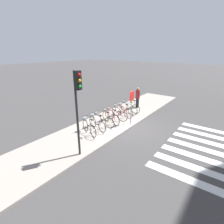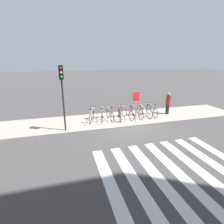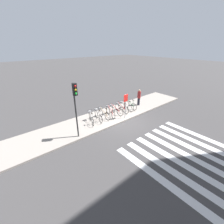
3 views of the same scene
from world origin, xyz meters
The scene contains 14 objects.
ground_plane centered at (0.00, 0.00, 0.00)m, with size 120.00×120.00×0.00m, color #423F3F.
sidewalk centered at (0.00, 1.58, 0.06)m, with size 17.77×3.16×0.12m.
road_crosswalk centered at (0.00, -6.39, 0.00)m, with size 5.85×8.00×0.01m.
parked_bicycle_0 centered at (-2.27, 1.51, 0.57)m, with size 0.68×1.57×1.02m.
parked_bicycle_1 centered at (-1.57, 1.53, 0.57)m, with size 0.54×1.62×1.02m.
parked_bicycle_2 centered at (-1.02, 1.53, 0.57)m, with size 0.46×1.66×1.02m.
parked_bicycle_3 centered at (-0.31, 1.47, 0.57)m, with size 0.52×1.63×1.02m.
parked_bicycle_4 centered at (0.26, 1.46, 0.57)m, with size 0.51×1.63×1.02m.
parked_bicycle_5 centered at (1.01, 1.46, 0.57)m, with size 0.46×1.65×1.02m.
parked_bicycle_6 centered at (1.57, 1.48, 0.57)m, with size 0.66×1.58×1.02m.
parked_bicycle_7 centered at (2.24, 1.55, 0.57)m, with size 0.46×1.66×1.02m.
pedestrian centered at (3.65, 1.60, 1.01)m, with size 0.34×0.34×1.68m.
traffic_light centered at (-4.07, 0.24, 2.83)m, with size 0.24×0.40×3.79m.
sign_post centered at (0.40, 0.29, 1.58)m, with size 0.44×0.07×2.14m.
Camera 3 is at (-7.91, -7.96, 6.05)m, focal length 24.00 mm.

